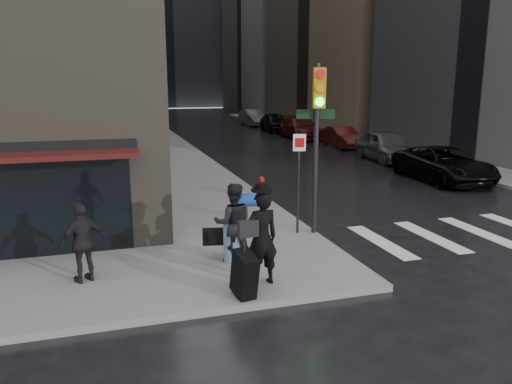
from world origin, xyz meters
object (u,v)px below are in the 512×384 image
fire_hydrant (261,188)px  parked_car_2 (342,137)px  man_greycoat (83,243)px  parked_car_0 (444,164)px  parked_car_1 (385,146)px  traffic_light (316,126)px  parked_car_3 (300,128)px  man_overcoat (258,244)px  parked_car_4 (275,122)px  man_jeans (233,223)px  parked_car_5 (253,118)px

fire_hydrant → parked_car_2: size_ratio=0.19×
man_greycoat → parked_car_0: size_ratio=0.32×
fire_hydrant → parked_car_1: bearing=36.9°
man_greycoat → traffic_light: bearing=168.8°
parked_car_0 → parked_car_2: (0.89, 11.54, -0.06)m
parked_car_3 → traffic_light: bearing=-108.6°
parked_car_0 → parked_car_1: size_ratio=1.10×
traffic_light → parked_car_2: bearing=74.5°
parked_car_0 → man_greycoat: bearing=-149.2°
parked_car_0 → man_overcoat: bearing=-138.2°
traffic_light → parked_car_4: traffic_light is taller
parked_car_1 → parked_car_2: (0.29, 5.77, -0.14)m
man_jeans → parked_car_1: 17.77m
fire_hydrant → parked_car_5: (8.75, 30.09, 0.30)m
parked_car_5 → man_overcoat: bearing=-107.6°
traffic_light → parked_car_2: 20.05m
man_greycoat → parked_car_5: bearing=-139.1°
parked_car_0 → parked_car_4: 23.08m
fire_hydrant → parked_car_5: bearing=73.8°
traffic_light → parked_car_0: bearing=47.4°
parked_car_4 → man_overcoat: bearing=-104.9°
man_overcoat → parked_car_4: man_overcoat is taller
man_greycoat → parked_car_3: size_ratio=0.30×
parked_car_0 → parked_car_4: size_ratio=1.13×
man_greycoat → fire_hydrant: man_greycoat is taller
traffic_light → parked_car_3: 24.98m
man_jeans → parked_car_5: man_jeans is taller
parked_car_0 → parked_car_3: bearing=92.5°
man_overcoat → parked_car_0: (11.26, 8.93, -0.32)m
parked_car_1 → parked_car_4: parked_car_1 is taller
man_greycoat → parked_car_2: bearing=-156.3°
parked_car_0 → parked_car_5: size_ratio=1.10×
parked_car_2 → parked_car_3: (-0.62, 5.77, 0.13)m
parked_car_3 → parked_car_5: size_ratio=1.16×
parked_car_1 → parked_car_2: 5.78m
man_jeans → parked_car_5: (11.37, 36.19, -0.29)m
parked_car_3 → parked_car_5: parked_car_3 is taller
traffic_light → man_overcoat: bearing=-116.6°
man_overcoat → man_jeans: size_ratio=1.17×
man_jeans → parked_car_4: 32.56m
parked_car_0 → parked_car_1: 5.80m
parked_car_1 → parked_car_4: 17.31m
parked_car_1 → parked_car_5: 23.08m
traffic_light → man_greycoat: bearing=-150.6°
man_greycoat → parked_car_2: 24.66m
man_jeans → parked_car_4: bearing=-100.4°
fire_hydrant → parked_car_0: bearing=8.1°
fire_hydrant → parked_car_3: (9.03, 18.55, 0.32)m
traffic_light → fire_hydrant: bearing=103.8°
fire_hydrant → parked_car_1: (9.36, 7.02, 0.33)m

